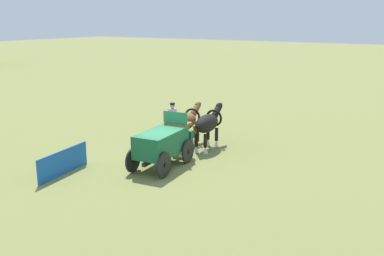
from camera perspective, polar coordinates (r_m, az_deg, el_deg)
name	(u,v)px	position (r m, az deg, el deg)	size (l,w,h in m)	color
ground_plane	(162,167)	(20.50, -3.98, -5.10)	(220.00, 220.00, 0.00)	olive
show_wagon	(163,143)	(20.28, -3.84, -1.90)	(5.78, 2.05, 2.73)	#195B38
draft_horse_near	(186,122)	(23.61, -0.79, 0.79)	(3.10, 1.14, 2.16)	brown
draft_horse_off	(208,124)	(23.05, 2.08, 0.56)	(3.12, 1.15, 2.20)	black
sponsor_banner	(63,162)	(20.23, -16.39, -4.27)	(3.20, 0.06, 1.10)	#1959B2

